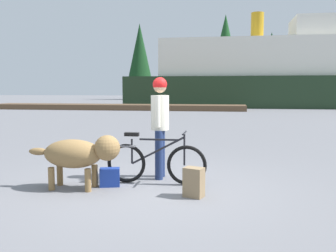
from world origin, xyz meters
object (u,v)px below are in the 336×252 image
object	(u,v)px
person_cyclist	(160,117)
ferry_boat	(299,74)
backpack	(194,182)
dog	(79,154)
handbag_pannier	(110,177)
bicycle	(155,162)

from	to	relation	value
person_cyclist	ferry_boat	distance (m)	28.42
person_cyclist	backpack	size ratio (longest dim) A/B	4.08
dog	handbag_pannier	xyz separation A→B (m)	(0.43, 0.21, -0.42)
person_cyclist	dog	xyz separation A→B (m)	(-1.14, -0.90, -0.53)
bicycle	person_cyclist	distance (m)	0.84
dog	backpack	xyz separation A→B (m)	(1.84, -0.16, -0.35)
handbag_pannier	dog	bearing A→B (deg)	-154.04
handbag_pannier	person_cyclist	bearing A→B (deg)	44.30
dog	person_cyclist	bearing A→B (deg)	38.39
backpack	dog	bearing A→B (deg)	174.96
person_cyclist	bicycle	bearing A→B (deg)	-91.07
backpack	ferry_boat	world-z (taller)	ferry_boat
bicycle	dog	world-z (taller)	bicycle
person_cyclist	backpack	distance (m)	1.55
dog	ferry_boat	size ratio (longest dim) A/B	0.05
bicycle	ferry_boat	world-z (taller)	ferry_boat
dog	ferry_boat	xyz separation A→B (m)	(8.58, 28.27, 2.28)
dog	ferry_boat	distance (m)	29.63
ferry_boat	person_cyclist	bearing A→B (deg)	-105.20
person_cyclist	dog	bearing A→B (deg)	-141.61
bicycle	handbag_pannier	bearing A→B (deg)	-158.34
ferry_boat	dog	bearing A→B (deg)	-106.88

